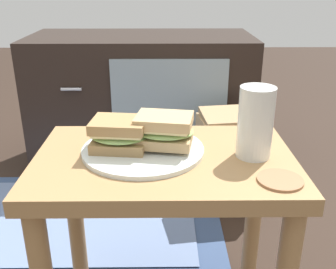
% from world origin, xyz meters
% --- Properties ---
extents(side_table, '(0.56, 0.36, 0.46)m').
position_xyz_m(side_table, '(0.00, 0.00, 0.37)').
color(side_table, '#A37A4C').
rests_on(side_table, ground).
extents(tv_cabinet, '(0.96, 0.46, 0.58)m').
position_xyz_m(tv_cabinet, '(-0.10, 0.95, 0.29)').
color(tv_cabinet, black).
rests_on(tv_cabinet, ground).
extents(area_rug, '(1.05, 0.63, 0.01)m').
position_xyz_m(area_rug, '(-0.32, 0.43, 0.00)').
color(area_rug, '#384C72').
rests_on(area_rug, ground).
extents(plate, '(0.27, 0.27, 0.01)m').
position_xyz_m(plate, '(-0.05, 0.02, 0.47)').
color(plate, silver).
rests_on(plate, side_table).
extents(sandwich_front, '(0.13, 0.11, 0.07)m').
position_xyz_m(sandwich_front, '(-0.10, 0.02, 0.50)').
color(sandwich_front, '#9E7A4C').
rests_on(sandwich_front, plate).
extents(sandwich_back, '(0.14, 0.12, 0.07)m').
position_xyz_m(sandwich_back, '(0.00, 0.02, 0.51)').
color(sandwich_back, tan).
rests_on(sandwich_back, plate).
extents(beer_glass, '(0.07, 0.07, 0.15)m').
position_xyz_m(beer_glass, '(0.19, 0.00, 0.53)').
color(beer_glass, silver).
rests_on(beer_glass, side_table).
extents(coaster, '(0.09, 0.09, 0.01)m').
position_xyz_m(coaster, '(0.22, -0.11, 0.46)').
color(coaster, '#996B47').
rests_on(coaster, side_table).
extents(paper_bag, '(0.25, 0.20, 0.37)m').
position_xyz_m(paper_bag, '(0.24, 0.55, 0.18)').
color(paper_bag, tan).
rests_on(paper_bag, ground).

